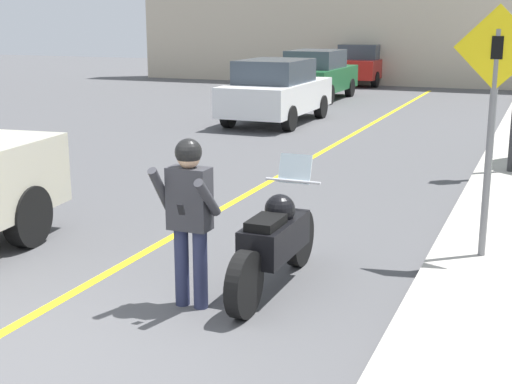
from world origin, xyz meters
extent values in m
plane|color=#4C4C4F|center=(0.00, 0.00, 0.00)|extent=(80.00, 80.00, 0.00)
cube|color=yellow|center=(-0.60, 6.00, 0.00)|extent=(0.12, 36.00, 0.01)
cylinder|color=black|center=(1.25, 1.58, 0.32)|extent=(0.14, 0.64, 0.64)
cylinder|color=black|center=(1.25, 3.15, 0.32)|extent=(0.14, 0.64, 0.64)
cube|color=black|center=(1.25, 2.36, 0.55)|extent=(0.40, 1.08, 0.36)
sphere|color=black|center=(1.25, 2.51, 0.81)|extent=(0.32, 0.32, 0.32)
cube|color=black|center=(1.25, 2.12, 0.77)|extent=(0.28, 0.48, 0.10)
cylinder|color=silver|center=(1.25, 2.90, 1.03)|extent=(0.62, 0.03, 0.03)
cube|color=silver|center=(1.25, 2.97, 1.15)|extent=(0.36, 0.12, 0.31)
cylinder|color=#282D4C|center=(0.57, 1.62, 0.39)|extent=(0.14, 0.14, 0.78)
cylinder|color=#282D4C|center=(0.77, 1.62, 0.39)|extent=(0.14, 0.14, 0.78)
cube|color=#333338|center=(0.67, 1.62, 1.08)|extent=(0.40, 0.22, 0.60)
cylinder|color=#333338|center=(0.42, 1.52, 1.17)|extent=(0.09, 0.37, 0.47)
cylinder|color=#333338|center=(0.92, 1.50, 1.14)|extent=(0.09, 0.42, 0.42)
sphere|color=tan|center=(0.67, 1.62, 1.48)|extent=(0.22, 0.22, 0.22)
sphere|color=black|center=(0.67, 1.62, 1.52)|extent=(0.25, 0.25, 0.25)
cube|color=black|center=(0.73, 1.34, 1.05)|extent=(0.06, 0.05, 0.11)
cylinder|color=black|center=(-2.03, 2.53, 0.38)|extent=(0.30, 0.78, 0.76)
cylinder|color=slate|center=(3.16, 3.94, 1.37)|extent=(0.08, 0.08, 2.50)
cube|color=yellow|center=(3.16, 3.92, 2.43)|extent=(0.91, 0.02, 0.91)
cube|color=black|center=(3.16, 3.91, 2.43)|extent=(0.12, 0.01, 0.24)
cylinder|color=black|center=(-3.86, 14.99, 0.32)|extent=(0.22, 0.64, 0.64)
cylinder|color=black|center=(-2.20, 14.99, 0.32)|extent=(0.22, 0.64, 0.64)
cylinder|color=black|center=(-3.86, 12.39, 0.32)|extent=(0.22, 0.64, 0.64)
cylinder|color=black|center=(-2.20, 12.39, 0.32)|extent=(0.22, 0.64, 0.64)
cube|color=white|center=(-3.03, 13.69, 0.70)|extent=(1.80, 4.20, 0.76)
cube|color=#38424C|center=(-3.03, 13.52, 1.38)|extent=(1.58, 2.18, 0.60)
cylinder|color=black|center=(-4.59, 20.81, 0.32)|extent=(0.22, 0.64, 0.64)
cylinder|color=black|center=(-2.93, 20.81, 0.32)|extent=(0.22, 0.64, 0.64)
cylinder|color=black|center=(-4.59, 18.20, 0.32)|extent=(0.22, 0.64, 0.64)
cylinder|color=black|center=(-2.93, 18.20, 0.32)|extent=(0.22, 0.64, 0.64)
cube|color=#1E6033|center=(-3.76, 19.51, 0.70)|extent=(1.80, 4.20, 0.76)
cube|color=#38424C|center=(-3.76, 19.34, 1.38)|extent=(1.58, 2.18, 0.60)
cylinder|color=black|center=(-4.55, 27.15, 0.32)|extent=(0.22, 0.64, 0.64)
cylinder|color=black|center=(-2.89, 27.15, 0.32)|extent=(0.22, 0.64, 0.64)
cylinder|color=black|center=(-4.55, 24.54, 0.32)|extent=(0.22, 0.64, 0.64)
cylinder|color=black|center=(-2.89, 24.54, 0.32)|extent=(0.22, 0.64, 0.64)
cube|color=#B21E19|center=(-3.72, 25.85, 0.70)|extent=(1.80, 4.20, 0.76)
cube|color=#38424C|center=(-3.72, 25.68, 1.38)|extent=(1.58, 2.18, 0.60)
camera|label=1|loc=(3.73, -4.13, 2.73)|focal=50.00mm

